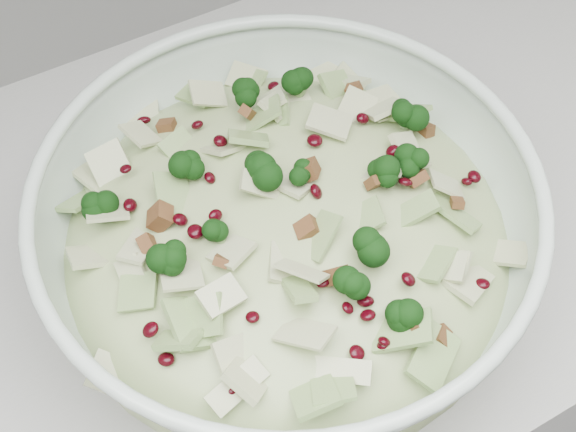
# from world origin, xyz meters

# --- Properties ---
(mixing_bowl) EXTENTS (0.44, 0.44, 0.15)m
(mixing_bowl) POSITION_xyz_m (0.56, 1.60, 0.98)
(mixing_bowl) COLOR silver
(mixing_bowl) RESTS_ON counter
(salad) EXTENTS (0.37, 0.37, 0.15)m
(salad) POSITION_xyz_m (0.56, 1.60, 1.00)
(salad) COLOR #A3B27A
(salad) RESTS_ON mixing_bowl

